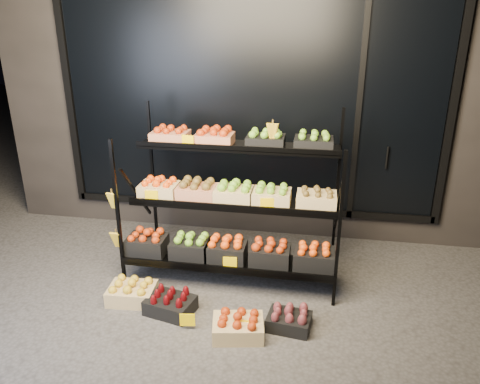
% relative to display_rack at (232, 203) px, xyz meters
% --- Properties ---
extents(ground, '(24.00, 24.00, 0.00)m').
position_rel_display_rack_xyz_m(ground, '(0.01, -0.60, -0.79)').
color(ground, '#514F4C').
rests_on(ground, ground).
extents(building, '(6.00, 2.08, 3.50)m').
position_rel_display_rack_xyz_m(building, '(0.01, 1.99, 0.96)').
color(building, '#2D2826').
rests_on(building, ground).
extents(display_rack, '(2.18, 1.02, 1.66)m').
position_rel_display_rack_xyz_m(display_rack, '(0.00, 0.00, 0.00)').
color(display_rack, black).
rests_on(display_rack, ground).
extents(tag_floor_a, '(0.13, 0.01, 0.12)m').
position_rel_display_rack_xyz_m(tag_floor_a, '(-0.20, -1.00, -0.73)').
color(tag_floor_a, '#FFD100').
rests_on(tag_floor_a, ground).
extents(tag_floor_b, '(0.13, 0.01, 0.12)m').
position_rel_display_rack_xyz_m(tag_floor_b, '(0.27, -1.00, -0.73)').
color(tag_floor_b, '#FFD100').
rests_on(tag_floor_b, ground).
extents(floor_crate_left, '(0.45, 0.34, 0.21)m').
position_rel_display_rack_xyz_m(floor_crate_left, '(-0.84, -0.67, -0.69)').
color(floor_crate_left, '#DBBE7E').
rests_on(floor_crate_left, ground).
extents(floor_crate_midleft, '(0.47, 0.39, 0.21)m').
position_rel_display_rack_xyz_m(floor_crate_midleft, '(-0.43, -0.78, -0.69)').
color(floor_crate_midleft, black).
rests_on(floor_crate_midleft, ground).
extents(floor_crate_midright, '(0.47, 0.38, 0.21)m').
position_rel_display_rack_xyz_m(floor_crate_midright, '(0.24, -1.00, -0.69)').
color(floor_crate_midright, '#DBBE7E').
rests_on(floor_crate_midright, ground).
extents(floor_crate_right, '(0.40, 0.31, 0.19)m').
position_rel_display_rack_xyz_m(floor_crate_right, '(0.65, -0.82, -0.70)').
color(floor_crate_right, black).
rests_on(floor_crate_right, ground).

